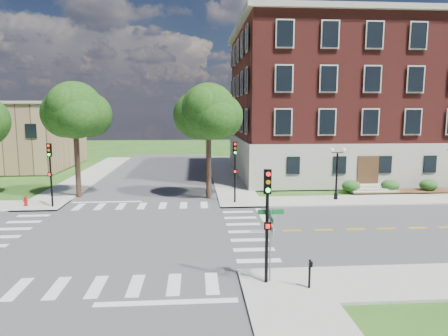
{
  "coord_description": "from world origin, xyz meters",
  "views": [
    {
      "loc": [
        4.15,
        -23.27,
        7.24
      ],
      "look_at": [
        6.21,
        5.2,
        3.2
      ],
      "focal_mm": 32.0,
      "sensor_mm": 36.0,
      "label": 1
    }
  ],
  "objects": [
    {
      "name": "fire_hydrant",
      "position": [
        -8.79,
        7.46,
        0.46
      ],
      "size": [
        0.35,
        0.35,
        0.75
      ],
      "color": "maroon",
      "rests_on": "ground"
    },
    {
      "name": "street_sign_pole",
      "position": [
        7.26,
        -7.36,
        2.31
      ],
      "size": [
        1.1,
        1.1,
        3.1
      ],
      "color": "gray",
      "rests_on": "ground"
    },
    {
      "name": "push_button_post",
      "position": [
        8.73,
        -8.18,
        0.8
      ],
      "size": [
        0.14,
        0.21,
        1.2
      ],
      "color": "black",
      "rests_on": "ground"
    },
    {
      "name": "stop_bar_east",
      "position": [
        8.8,
        3.0,
        0.0
      ],
      "size": [
        0.4,
        5.5,
        0.0
      ],
      "primitive_type": "cube",
      "color": "silver",
      "rests_on": "ground"
    },
    {
      "name": "twin_lamp_west",
      "position": [
        15.61,
        8.0,
        2.52
      ],
      "size": [
        1.36,
        0.36,
        4.23
      ],
      "color": "black",
      "rests_on": "ground"
    },
    {
      "name": "sidewalk_ne",
      "position": [
        15.38,
        15.38,
        0.06
      ],
      "size": [
        34.0,
        34.0,
        0.12
      ],
      "color": "#9E9B93",
      "rests_on": "ground"
    },
    {
      "name": "traffic_signal_se",
      "position": [
        7.08,
        -7.49,
        3.19
      ],
      "size": [
        0.36,
        0.42,
        4.8
      ],
      "color": "black",
      "rests_on": "ground"
    },
    {
      "name": "road_ns",
      "position": [
        0.0,
        0.0,
        0.01
      ],
      "size": [
        12.0,
        90.0,
        0.01
      ],
      "primitive_type": "cube",
      "color": "#3D3D3F",
      "rests_on": "ground"
    },
    {
      "name": "crosswalk_east",
      "position": [
        7.2,
        0.0,
        0.0
      ],
      "size": [
        2.2,
        10.2,
        0.02
      ],
      "primitive_type": null,
      "color": "silver",
      "rests_on": "ground"
    },
    {
      "name": "tree_c",
      "position": [
        -5.79,
        10.9,
        7.32
      ],
      "size": [
        4.75,
        4.75,
        9.62
      ],
      "color": "black",
      "rests_on": "ground"
    },
    {
      "name": "ground",
      "position": [
        0.0,
        0.0,
        0.0
      ],
      "size": [
        160.0,
        160.0,
        0.0
      ],
      "primitive_type": "plane",
      "color": "#285016",
      "rests_on": "ground"
    },
    {
      "name": "traffic_signal_nw",
      "position": [
        -6.67,
        7.05,
        3.19
      ],
      "size": [
        0.36,
        0.42,
        4.8
      ],
      "color": "black",
      "rests_on": "ground"
    },
    {
      "name": "traffic_signal_ne",
      "position": [
        7.25,
        7.53,
        3.19
      ],
      "size": [
        0.37,
        0.42,
        4.8
      ],
      "color": "black",
      "rests_on": "ground"
    },
    {
      "name": "shrub_row",
      "position": [
        27.0,
        10.8,
        0.0
      ],
      "size": [
        18.0,
        2.0,
        1.3
      ],
      "primitive_type": null,
      "color": "#184818",
      "rests_on": "ground"
    },
    {
      "name": "main_building",
      "position": [
        24.0,
        21.99,
        8.34
      ],
      "size": [
        30.6,
        22.4,
        16.5
      ],
      "color": "#A7A394",
      "rests_on": "ground"
    },
    {
      "name": "road_ew",
      "position": [
        0.0,
        0.0,
        0.01
      ],
      "size": [
        90.0,
        12.0,
        0.01
      ],
      "primitive_type": "cube",
      "color": "#3D3D3F",
      "rests_on": "ground"
    },
    {
      "name": "tree_d",
      "position": [
        5.26,
        9.62,
        7.21
      ],
      "size": [
        4.64,
        4.64,
        9.45
      ],
      "color": "black",
      "rests_on": "ground"
    }
  ]
}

